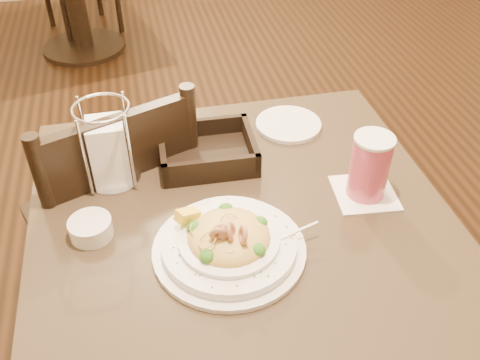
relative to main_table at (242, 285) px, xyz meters
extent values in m
cylinder|color=black|center=(0.00, 0.00, -0.14)|extent=(0.12, 0.12, 0.69)
cube|color=#483A29|center=(0.00, 0.00, 0.22)|extent=(0.90, 0.90, 0.03)
cylinder|color=black|center=(-0.48, 2.53, -0.50)|extent=(0.52, 0.52, 0.03)
cube|color=black|center=(-0.31, 0.36, -0.06)|extent=(0.54, 0.54, 0.04)
cylinder|color=black|center=(-0.20, 0.59, -0.30)|extent=(0.04, 0.04, 0.43)
cylinder|color=black|center=(-0.54, 0.46, -0.30)|extent=(0.04, 0.04, 0.43)
cylinder|color=black|center=(-0.07, 0.26, -0.30)|extent=(0.04, 0.04, 0.43)
cylinder|color=black|center=(-0.41, 0.12, -0.30)|extent=(0.04, 0.04, 0.43)
cylinder|color=black|center=(-0.07, 0.26, 0.19)|extent=(0.04, 0.04, 0.46)
cylinder|color=black|center=(-0.41, 0.12, 0.19)|extent=(0.04, 0.04, 0.46)
cube|color=black|center=(-0.24, 0.19, 0.29)|extent=(0.35, 0.16, 0.22)
cylinder|color=black|center=(-0.23, 2.76, -0.30)|extent=(0.04, 0.04, 0.43)
cylinder|color=black|center=(-0.56, 2.62, -0.30)|extent=(0.04, 0.04, 0.43)
cylinder|color=white|center=(-0.05, -0.10, 0.24)|extent=(0.31, 0.31, 0.01)
cylinder|color=white|center=(-0.05, -0.10, 0.26)|extent=(0.27, 0.27, 0.02)
cylinder|color=white|center=(-0.05, -0.10, 0.27)|extent=(0.20, 0.20, 0.01)
ellipsoid|color=gold|center=(-0.05, -0.10, 0.28)|extent=(0.16, 0.16, 0.06)
cube|color=yellow|center=(-0.12, -0.04, 0.29)|extent=(0.06, 0.05, 0.04)
cube|color=silver|center=(0.08, -0.11, 0.27)|extent=(0.11, 0.03, 0.01)
cube|color=silver|center=(0.02, -0.11, 0.28)|extent=(0.03, 0.02, 0.00)
torus|color=gold|center=(-0.10, -0.08, 0.29)|extent=(0.04, 0.04, 0.03)
torus|color=gold|center=(-0.04, -0.09, 0.30)|extent=(0.06, 0.05, 0.04)
torus|color=gold|center=(-0.03, -0.09, 0.28)|extent=(0.05, 0.06, 0.03)
torus|color=gold|center=(-0.05, -0.06, 0.29)|extent=(0.04, 0.04, 0.02)
torus|color=gold|center=(-0.06, -0.10, 0.30)|extent=(0.06, 0.06, 0.02)
torus|color=gold|center=(-0.03, -0.11, 0.29)|extent=(0.03, 0.03, 0.01)
torus|color=gold|center=(-0.06, -0.14, 0.30)|extent=(0.04, 0.04, 0.01)
torus|color=gold|center=(-0.07, -0.08, 0.29)|extent=(0.05, 0.05, 0.01)
torus|color=gold|center=(-0.02, -0.12, 0.29)|extent=(0.04, 0.05, 0.04)
torus|color=gold|center=(-0.06, -0.14, 0.29)|extent=(0.05, 0.05, 0.04)
torus|color=gold|center=(-0.02, -0.12, 0.28)|extent=(0.04, 0.04, 0.03)
torus|color=gold|center=(-0.04, -0.09, 0.29)|extent=(0.05, 0.06, 0.03)
torus|color=gold|center=(-0.10, -0.13, 0.31)|extent=(0.04, 0.04, 0.02)
torus|color=gold|center=(-0.03, -0.09, 0.30)|extent=(0.04, 0.04, 0.00)
torus|color=gold|center=(-0.05, -0.10, 0.29)|extent=(0.05, 0.03, 0.04)
torus|color=gold|center=(-0.01, -0.14, 0.29)|extent=(0.05, 0.06, 0.04)
torus|color=tan|center=(-0.05, -0.12, 0.32)|extent=(0.03, 0.04, 0.04)
torus|color=tan|center=(-0.06, -0.12, 0.32)|extent=(0.04, 0.04, 0.04)
torus|color=tan|center=(-0.03, -0.14, 0.32)|extent=(0.02, 0.04, 0.04)
torus|color=tan|center=(-0.07, -0.13, 0.32)|extent=(0.04, 0.03, 0.04)
torus|color=tan|center=(-0.07, -0.12, 0.32)|extent=(0.04, 0.02, 0.04)
ellipsoid|color=#255D15|center=(0.02, -0.08, 0.29)|extent=(0.03, 0.03, 0.02)
ellipsoid|color=#255D15|center=(-0.04, -0.03, 0.29)|extent=(0.03, 0.03, 0.02)
ellipsoid|color=#255D15|center=(-0.11, -0.07, 0.29)|extent=(0.03, 0.03, 0.02)
ellipsoid|color=#255D15|center=(-0.10, -0.15, 0.29)|extent=(0.03, 0.03, 0.02)
ellipsoid|color=#255D15|center=(0.00, -0.15, 0.29)|extent=(0.03, 0.03, 0.02)
cube|color=#266619|center=(0.06, -0.13, 0.27)|extent=(0.00, 0.00, 0.00)
cube|color=#266619|center=(-0.12, -0.18, 0.27)|extent=(0.00, 0.00, 0.00)
cube|color=#266619|center=(0.00, -0.21, 0.27)|extent=(0.00, 0.00, 0.00)
cube|color=#266619|center=(-0.03, 0.02, 0.27)|extent=(0.00, 0.00, 0.00)
cube|color=#266619|center=(-0.16, -0.14, 0.27)|extent=(0.00, 0.00, 0.00)
cube|color=#266619|center=(-0.13, -0.02, 0.27)|extent=(0.00, 0.00, 0.00)
cube|color=#266619|center=(-0.13, -0.17, 0.27)|extent=(0.00, 0.00, 0.00)
cube|color=#266619|center=(0.02, -0.18, 0.27)|extent=(0.00, 0.00, 0.00)
cube|color=#266619|center=(0.06, -0.05, 0.27)|extent=(0.00, 0.00, 0.00)
cube|color=#266619|center=(0.07, -0.12, 0.27)|extent=(0.00, 0.00, 0.00)
cube|color=#266619|center=(-0.02, -0.20, 0.27)|extent=(0.00, 0.00, 0.00)
cube|color=#266619|center=(-0.16, -0.10, 0.27)|extent=(0.00, 0.00, 0.00)
cube|color=#266619|center=(-0.15, -0.12, 0.27)|extent=(0.00, 0.00, 0.00)
cube|color=#266619|center=(-0.06, -0.21, 0.27)|extent=(0.00, 0.00, 0.00)
cube|color=#266619|center=(-0.01, -0.19, 0.27)|extent=(0.00, 0.00, 0.00)
cube|color=#266619|center=(-0.10, -0.21, 0.27)|extent=(0.00, 0.00, 0.00)
cube|color=#266619|center=(0.07, -0.09, 0.27)|extent=(0.00, 0.00, 0.00)
cube|color=white|center=(0.29, 0.01, 0.24)|extent=(0.15, 0.15, 0.00)
cylinder|color=#D64B69|center=(0.29, 0.01, 0.31)|extent=(0.09, 0.09, 0.15)
cylinder|color=white|center=(0.29, 0.01, 0.39)|extent=(0.09, 0.09, 0.01)
cube|color=black|center=(-0.04, 0.21, 0.25)|extent=(0.23, 0.19, 0.02)
cube|color=black|center=(0.07, 0.21, 0.28)|extent=(0.02, 0.19, 0.05)
cube|color=black|center=(-0.15, 0.21, 0.28)|extent=(0.02, 0.19, 0.05)
cube|color=black|center=(-0.04, 0.29, 0.28)|extent=(0.23, 0.02, 0.05)
cube|color=black|center=(-0.04, 0.12, 0.28)|extent=(0.23, 0.02, 0.05)
cylinder|color=silver|center=(-0.27, 0.18, 0.24)|extent=(0.12, 0.12, 0.01)
torus|color=silver|center=(-0.27, 0.18, 0.43)|extent=(0.12, 0.12, 0.01)
cube|color=white|center=(-0.27, 0.18, 0.32)|extent=(0.11, 0.11, 0.15)
cylinder|color=silver|center=(-0.31, 0.13, 0.34)|extent=(0.01, 0.01, 0.19)
cylinder|color=silver|center=(-0.22, 0.13, 0.34)|extent=(0.01, 0.01, 0.19)
cylinder|color=silver|center=(-0.31, 0.23, 0.34)|extent=(0.01, 0.01, 0.19)
cylinder|color=silver|center=(-0.22, 0.23, 0.34)|extent=(0.01, 0.01, 0.19)
cylinder|color=white|center=(0.20, 0.31, 0.24)|extent=(0.19, 0.19, 0.01)
cylinder|color=white|center=(-0.32, 0.01, 0.26)|extent=(0.12, 0.12, 0.04)
camera|label=1|loc=(-0.19, -0.82, 1.03)|focal=40.00mm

